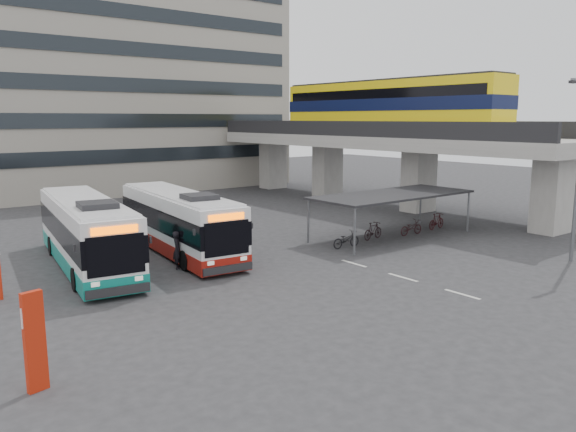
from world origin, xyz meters
TOP-DOWN VIEW (x-y plane):
  - ground at (0.00, 0.00)m, footprint 120.00×120.00m
  - viaduct at (17.00, 11.77)m, footprint 8.00×32.00m
  - bike_shelter at (8.45, 3.00)m, footprint 10.00×4.00m
  - office_block at (6.00, 36.00)m, footprint 30.00×15.00m
  - road_markings at (2.50, -3.00)m, footprint 0.15×7.60m
  - bus_main at (-2.90, 7.26)m, footprint 3.57×11.42m
  - bus_teal at (-7.60, 7.23)m, footprint 4.08×11.75m
  - pedestrian at (-4.48, 4.34)m, footprint 0.65×0.75m
  - sign_totem_south at (-12.69, -4.08)m, footprint 0.56×0.27m

SIDE VIEW (x-z plane):
  - ground at x=0.00m, z-range 0.00..0.00m
  - road_markings at x=2.50m, z-range 0.00..0.01m
  - pedestrian at x=-4.48m, z-range 0.00..1.74m
  - sign_totem_south at x=-12.69m, z-range 0.04..2.64m
  - bus_main at x=-2.90m, z-range -0.12..3.20m
  - bus_teal at x=-7.60m, z-range -0.12..3.28m
  - bike_shelter at x=8.45m, z-range 0.37..2.91m
  - viaduct at x=17.00m, z-range 1.39..11.07m
  - office_block at x=6.00m, z-range 0.00..25.00m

